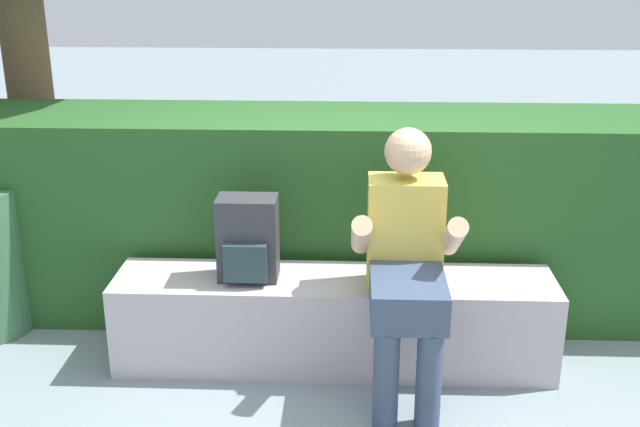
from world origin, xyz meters
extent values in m
plane|color=gray|center=(0.00, 0.00, 0.00)|extent=(24.00, 24.00, 0.00)
cube|color=#B1A6AB|center=(0.00, 0.31, 0.23)|extent=(2.11, 0.42, 0.45)
cube|color=gold|center=(0.32, 0.25, 0.71)|extent=(0.34, 0.22, 0.52)
sphere|color=#D8AD84|center=(0.32, 0.25, 1.10)|extent=(0.21, 0.21, 0.21)
cube|color=#384766|center=(0.32, -0.06, 0.54)|extent=(0.32, 0.40, 0.17)
cylinder|color=#384766|center=(0.23, -0.21, 0.23)|extent=(0.11, 0.11, 0.45)
cylinder|color=#384766|center=(0.41, -0.21, 0.23)|extent=(0.11, 0.11, 0.45)
cylinder|color=#D8AD84|center=(0.12, 0.11, 0.75)|extent=(0.09, 0.33, 0.27)
cylinder|color=#D8AD84|center=(0.52, 0.11, 0.75)|extent=(0.09, 0.33, 0.27)
cube|color=#333338|center=(-0.41, 0.31, 0.65)|extent=(0.28, 0.18, 0.40)
cube|color=#25383C|center=(-0.41, 0.20, 0.57)|extent=(0.20, 0.05, 0.18)
cube|color=#244F21|center=(-0.36, 0.95, 0.55)|extent=(6.09, 0.73, 1.11)
cylinder|color=brown|center=(-1.85, 1.45, 1.23)|extent=(0.27, 0.27, 2.46)
camera|label=1|loc=(0.07, -3.07, 1.98)|focal=43.53mm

